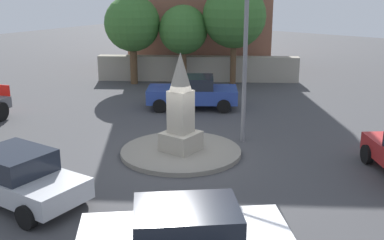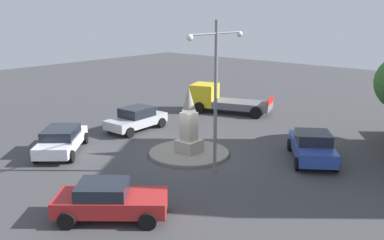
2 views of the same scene
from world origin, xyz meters
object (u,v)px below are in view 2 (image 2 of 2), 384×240
(monument, at_px, (189,125))
(car_silver_approaching, at_px, (136,118))
(streetlamp, at_px, (216,82))
(car_white_passing, at_px, (62,140))
(truck_yellow_waiting, at_px, (221,99))
(car_blue_near_island, at_px, (312,146))
(car_red_parked_right, at_px, (110,200))

(monument, height_order, car_silver_approaching, monument)
(streetlamp, relative_size, car_white_passing, 1.57)
(car_silver_approaching, height_order, truck_yellow_waiting, truck_yellow_waiting)
(car_blue_near_island, distance_m, car_silver_approaching, 11.21)
(car_blue_near_island, relative_size, car_silver_approaching, 1.08)
(car_red_parked_right, distance_m, truck_yellow_waiting, 17.45)
(monument, height_order, car_white_passing, monument)
(car_silver_approaching, xyz_separation_m, truck_yellow_waiting, (7.48, -1.17, 0.21))
(car_red_parked_right, bearing_deg, truck_yellow_waiting, 23.20)
(car_white_passing, bearing_deg, streetlamp, -67.97)
(monument, distance_m, car_blue_near_island, 6.41)
(car_white_passing, height_order, car_silver_approaching, car_silver_approaching)
(monument, xyz_separation_m, car_white_passing, (-4.25, 5.40, -0.90))
(car_white_passing, bearing_deg, car_silver_approaching, 2.56)
(streetlamp, bearing_deg, car_white_passing, 112.03)
(streetlamp, bearing_deg, monument, 67.61)
(streetlamp, xyz_separation_m, car_red_parked_right, (-6.15, 0.13, -3.59))
(car_red_parked_right, xyz_separation_m, car_blue_near_island, (10.59, -2.98, 0.05))
(streetlamp, bearing_deg, truck_yellow_waiting, 35.34)
(car_white_passing, relative_size, car_silver_approaching, 1.08)
(car_white_passing, height_order, truck_yellow_waiting, truck_yellow_waiting)
(car_blue_near_island, bearing_deg, car_white_passing, 125.37)
(car_blue_near_island, distance_m, truck_yellow_waiting, 11.26)
(streetlamp, distance_m, car_silver_approaching, 9.24)
(streetlamp, distance_m, car_white_passing, 9.27)
(monument, bearing_deg, car_silver_approaching, 76.46)
(streetlamp, xyz_separation_m, car_white_passing, (-3.21, 7.93, -3.58))
(car_silver_approaching, bearing_deg, car_red_parked_right, -136.75)
(car_red_parked_right, height_order, car_white_passing, car_red_parked_right)
(streetlamp, distance_m, truck_yellow_waiting, 12.57)
(car_silver_approaching, bearing_deg, streetlamp, -106.37)
(monument, bearing_deg, streetlamp, -112.39)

